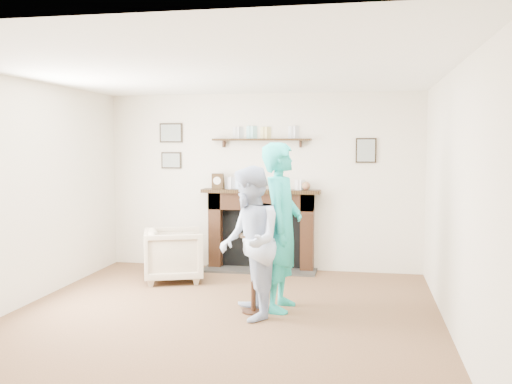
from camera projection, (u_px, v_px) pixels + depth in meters
ground at (219, 320)px, 5.79m from camera, size 5.00×5.00×0.00m
room_shell at (234, 159)px, 6.33m from camera, size 4.54×5.02×2.52m
armchair at (174, 280)px, 7.49m from camera, size 0.96×0.95×0.68m
man at (250, 317)px, 5.89m from camera, size 0.81×0.91×1.57m
woman at (281, 309)px, 6.19m from camera, size 0.47×0.68×1.80m
pedestal_table at (253, 257)px, 6.02m from camera, size 0.30×0.30×0.96m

